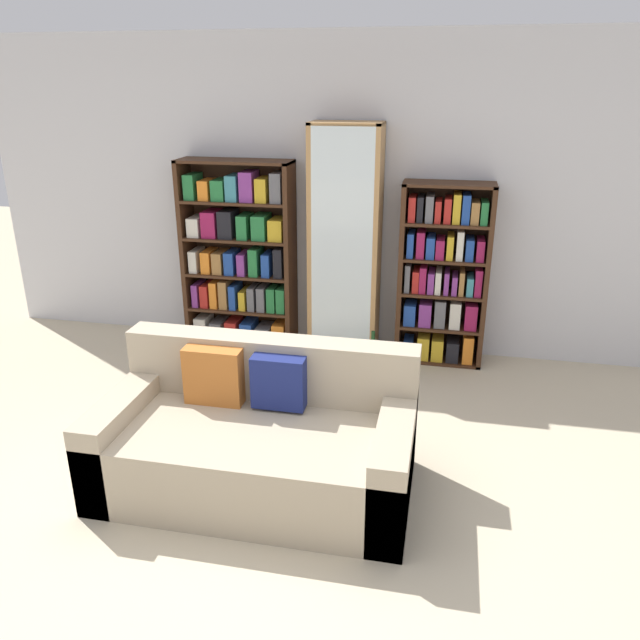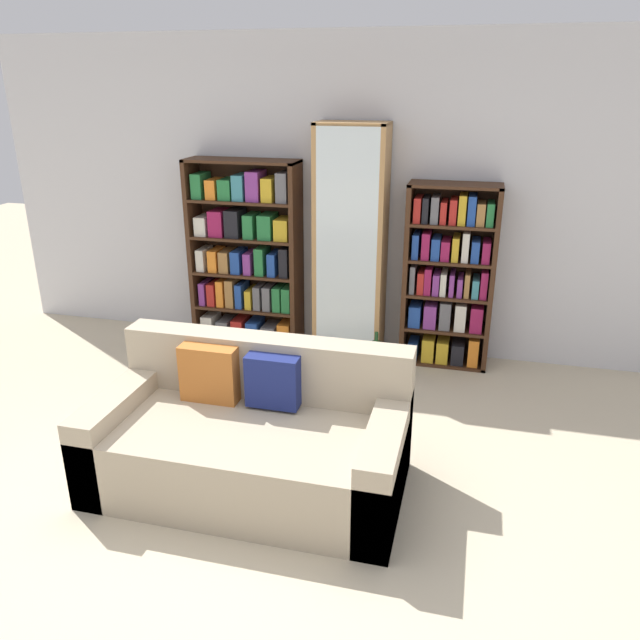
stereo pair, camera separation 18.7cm
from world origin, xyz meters
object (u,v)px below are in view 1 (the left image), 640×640
at_px(bookshelf_left, 240,259).
at_px(display_cabinet, 345,244).
at_px(couch, 258,441).
at_px(wine_bottle, 372,357).
at_px(bookshelf_right, 443,277).

height_order(bookshelf_left, display_cabinet, display_cabinet).
bearing_deg(couch, display_cabinet, 85.15).
xyz_separation_m(display_cabinet, wine_bottle, (0.31, -0.42, -0.84)).
relative_size(bookshelf_left, bookshelf_right, 1.09).
relative_size(couch, display_cabinet, 0.92).
bearing_deg(bookshelf_right, display_cabinet, -178.91).
bearing_deg(display_cabinet, bookshelf_right, 1.09).
xyz_separation_m(couch, bookshelf_right, (1.02, 2.07, 0.46)).
distance_m(couch, bookshelf_right, 2.35).
bearing_deg(couch, bookshelf_left, 110.72).
bearing_deg(bookshelf_right, couch, -116.08).
bearing_deg(display_cabinet, couch, -94.85).
relative_size(couch, bookshelf_right, 1.19).
xyz_separation_m(couch, wine_bottle, (0.49, 1.64, -0.13)).
xyz_separation_m(bookshelf_left, wine_bottle, (1.27, -0.44, -0.65)).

